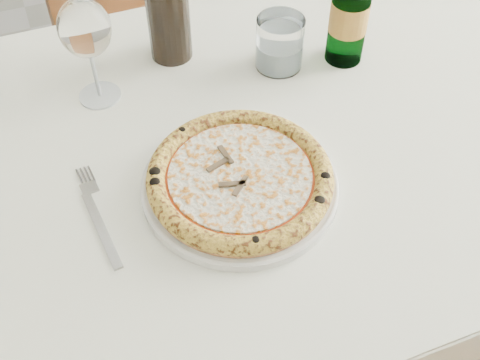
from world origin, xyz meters
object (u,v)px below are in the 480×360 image
(dining_table, at_px, (219,180))
(plate, at_px, (240,185))
(chair_far, at_px, (144,5))
(pizza, at_px, (240,177))
(tumbler, at_px, (279,46))
(wine_glass, at_px, (85,30))
(beer_bottle, at_px, (350,8))

(dining_table, distance_m, plate, 0.14)
(chair_far, distance_m, pizza, 0.92)
(tumbler, bearing_deg, chair_far, 100.34)
(dining_table, height_order, chair_far, chair_far)
(chair_far, bearing_deg, dining_table, -94.51)
(plate, xyz_separation_m, pizza, (-0.00, 0.00, 0.02))
(tumbler, bearing_deg, plate, -124.57)
(wine_glass, bearing_deg, dining_table, -50.87)
(tumbler, height_order, beer_bottle, beer_bottle)
(plate, relative_size, tumbler, 3.10)
(chair_far, relative_size, tumbler, 9.62)
(plate, xyz_separation_m, wine_glass, (-0.15, 0.29, 0.13))
(pizza, bearing_deg, beer_bottle, 37.86)
(pizza, xyz_separation_m, tumbler, (0.18, 0.25, 0.02))
(chair_far, relative_size, beer_bottle, 3.50)
(chair_far, xyz_separation_m, pizza, (-0.06, -0.88, 0.25))
(chair_far, relative_size, wine_glass, 4.86)
(chair_far, bearing_deg, pizza, -94.00)
(pizza, xyz_separation_m, wine_glass, (-0.15, 0.29, 0.11))
(wine_glass, xyz_separation_m, tumbler, (0.33, -0.03, -0.10))
(plate, distance_m, pizza, 0.02)
(dining_table, relative_size, pizza, 5.22)
(plate, height_order, beer_bottle, beer_bottle)
(beer_bottle, bearing_deg, plate, -142.14)
(pizza, relative_size, tumbler, 2.90)
(dining_table, distance_m, wine_glass, 0.33)
(pizza, height_order, tumbler, tumbler)
(wine_glass, height_order, beer_bottle, beer_bottle)
(chair_far, bearing_deg, tumbler, -79.66)
(chair_far, relative_size, pizza, 3.31)
(pizza, bearing_deg, chair_far, 86.00)
(dining_table, bearing_deg, wine_glass, 129.13)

